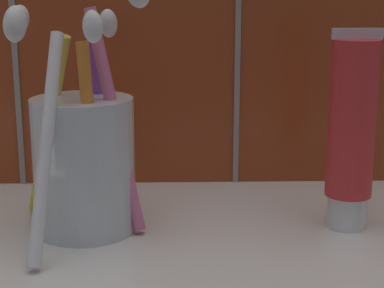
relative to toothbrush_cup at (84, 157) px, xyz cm
name	(u,v)px	position (x,y,z in cm)	size (l,w,h in cm)	color
sink_counter	(226,255)	(10.52, -2.90, -6.71)	(79.96, 30.58, 2.00)	silver
toothbrush_cup	(84,157)	(0.00, 0.00, 0.00)	(11.88, 14.62, 18.95)	silver
toothpaste_tube	(351,132)	(20.00, 0.09, 1.82)	(3.70, 3.52, 15.16)	white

